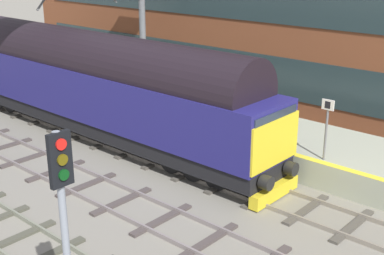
{
  "coord_description": "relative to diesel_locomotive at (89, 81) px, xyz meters",
  "views": [
    {
      "loc": [
        -13.59,
        -11.1,
        8.0
      ],
      "look_at": [
        0.2,
        1.16,
        1.61
      ],
      "focal_mm": 48.63,
      "sensor_mm": 36.0,
      "label": 1
    }
  ],
  "objects": [
    {
      "name": "ground_plane",
      "position": [
        -0.0,
        -7.06,
        -2.49
      ],
      "size": [
        140.0,
        140.0,
        0.0
      ],
      "primitive_type": "plane",
      "color": "gray",
      "rests_on": "ground"
    },
    {
      "name": "track_main",
      "position": [
        -0.0,
        -7.06,
        -2.43
      ],
      "size": [
        2.5,
        60.0,
        0.15
      ],
      "color": "gray",
      "rests_on": "ground"
    },
    {
      "name": "track_adjacent_west",
      "position": [
        -3.57,
        -7.06,
        -2.43
      ],
      "size": [
        2.5,
        60.0,
        0.15
      ],
      "color": "gray",
      "rests_on": "ground"
    },
    {
      "name": "station_platform",
      "position": [
        3.6,
        -7.06,
        -1.99
      ],
      "size": [
        4.0,
        44.0,
        1.01
      ],
      "color": "#A0A692",
      "rests_on": "ground"
    },
    {
      "name": "diesel_locomotive",
      "position": [
        0.0,
        0.0,
        0.0
      ],
      "size": [
        2.74,
        19.83,
        4.68
      ],
      "color": "black",
      "rests_on": "ground"
    },
    {
      "name": "signal_post_near",
      "position": [
        -8.97,
        -11.0,
        0.74
      ],
      "size": [
        0.44,
        0.22,
        5.08
      ],
      "color": "gray",
      "rests_on": "ground"
    },
    {
      "name": "platform_number_sign",
      "position": [
        2.01,
        -10.44,
        -0.05
      ],
      "size": [
        0.1,
        0.44,
        2.17
      ],
      "color": "slate",
      "rests_on": "station_platform"
    },
    {
      "name": "waiting_passenger",
      "position": [
        4.04,
        -0.03,
        -0.5
      ],
      "size": [
        0.42,
        0.49,
        1.64
      ],
      "rotation": [
        0.0,
        0.0,
        1.85
      ],
      "color": "#312C34",
      "rests_on": "station_platform"
    }
  ]
}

